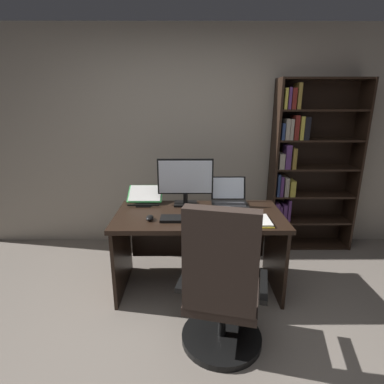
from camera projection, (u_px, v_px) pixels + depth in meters
The scene contains 13 objects.
ground_plane at pixel (198, 384), 1.93m from camera, with size 7.62×7.62×0.00m, color slate.
wall_back at pixel (194, 141), 3.64m from camera, with size 5.68×0.12×2.55m, color #A89E8E.
desk at pixel (199, 232), 2.87m from camera, with size 1.51×0.76×0.76m.
bookshelf at pixel (304, 167), 3.53m from camera, with size 0.99×0.29×1.97m.
office_chair at pixel (221, 293), 2.07m from camera, with size 0.68×0.60×1.12m.
monitor at pixel (185, 181), 2.91m from camera, with size 0.53×0.16×0.45m.
laptop at pixel (229, 199), 2.97m from camera, with size 0.34×0.32×0.25m.
keyboard at pixel (185, 219), 2.59m from camera, with size 0.42×0.15×0.02m, color black.
computer_mouse at pixel (150, 218), 2.59m from camera, with size 0.06×0.10×0.04m, color black.
reading_stand_with_book at pixel (145, 195), 3.02m from camera, with size 0.34×0.28×0.15m.
open_binder at pixel (247, 221), 2.54m from camera, with size 0.40×0.27×0.02m.
notepad at pixel (218, 211), 2.79m from camera, with size 0.15×0.21×0.01m, color silver.
pen at pixel (220, 210), 2.79m from camera, with size 0.01×0.01×0.14m, color black.
Camera 1 is at (-0.05, -1.50, 1.73)m, focal length 28.37 mm.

